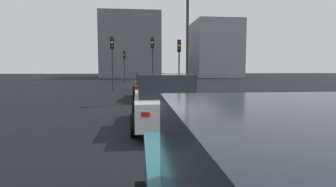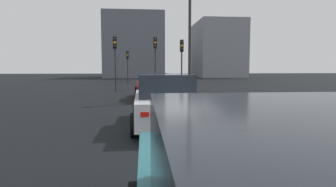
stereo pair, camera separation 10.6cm
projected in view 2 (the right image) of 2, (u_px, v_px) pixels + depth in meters
name	position (u px, v px, depth m)	size (l,w,h in m)	color
ground_plane	(169.00, 140.00, 7.50)	(160.00, 160.00, 0.20)	black
car_red_lead	(153.00, 86.00, 16.48)	(4.81, 2.19, 1.50)	maroon
car_white_second	(164.00, 101.00, 8.71)	(4.43, 2.02, 1.62)	silver
traffic_light_near_left	(155.00, 52.00, 23.33)	(0.32, 0.30, 4.30)	#2D2D30
traffic_light_near_right	(115.00, 52.00, 21.33)	(0.32, 0.28, 4.13)	#2D2D30
traffic_light_far_left	(128.00, 60.00, 31.50)	(0.32, 0.28, 3.66)	#2D2D30
traffic_light_far_right	(182.00, 54.00, 21.22)	(0.33, 0.30, 3.89)	#2D2D30
street_lamp_kerbside	(190.00, 21.00, 16.19)	(0.56, 0.36, 7.63)	#2D2D30
building_facade_left	(217.00, 50.00, 55.20)	(13.01, 8.27, 10.51)	gray
building_facade_center	(134.00, 47.00, 53.42)	(13.24, 10.52, 11.40)	slate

